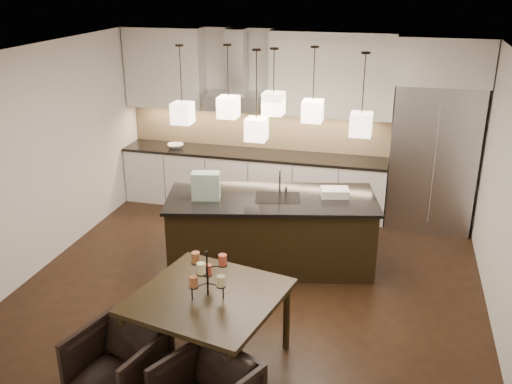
% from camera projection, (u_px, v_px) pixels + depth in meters
% --- Properties ---
extents(floor, '(5.50, 5.50, 0.02)m').
position_uv_depth(floor, '(252.00, 285.00, 7.03)').
color(floor, black).
rests_on(floor, ground).
extents(ceiling, '(5.50, 5.50, 0.02)m').
position_uv_depth(ceiling, '(251.00, 52.00, 6.01)').
color(ceiling, white).
rests_on(ceiling, wall_back).
extents(wall_back, '(5.50, 0.02, 2.80)m').
position_uv_depth(wall_back, '(296.00, 121.00, 9.01)').
color(wall_back, silver).
rests_on(wall_back, ground).
extents(wall_front, '(5.50, 0.02, 2.80)m').
position_uv_depth(wall_front, '(152.00, 306.00, 4.03)').
color(wall_front, silver).
rests_on(wall_front, ground).
extents(wall_left, '(0.02, 5.50, 2.80)m').
position_uv_depth(wall_left, '(39.00, 159.00, 7.16)').
color(wall_left, silver).
rests_on(wall_left, ground).
extents(wall_right, '(0.02, 5.50, 2.80)m').
position_uv_depth(wall_right, '(510.00, 200.00, 5.88)').
color(wall_right, silver).
rests_on(wall_right, ground).
extents(refrigerator, '(1.20, 0.72, 2.15)m').
position_uv_depth(refrigerator, '(433.00, 157.00, 8.30)').
color(refrigerator, '#B7B7BA').
rests_on(refrigerator, floor).
extents(fridge_panel, '(1.26, 0.72, 0.65)m').
position_uv_depth(fridge_panel, '(444.00, 60.00, 7.79)').
color(fridge_panel, silver).
rests_on(fridge_panel, refrigerator).
extents(lower_cabinets, '(4.21, 0.62, 0.88)m').
position_uv_depth(lower_cabinets, '(253.00, 181.00, 9.20)').
color(lower_cabinets, silver).
rests_on(lower_cabinets, floor).
extents(countertop, '(4.21, 0.66, 0.04)m').
position_uv_depth(countertop, '(253.00, 154.00, 9.04)').
color(countertop, black).
rests_on(countertop, lower_cabinets).
extents(backsplash, '(4.21, 0.02, 0.63)m').
position_uv_depth(backsplash, '(257.00, 129.00, 9.19)').
color(backsplash, '#D8B586').
rests_on(backsplash, countertop).
extents(upper_cab_left, '(1.25, 0.35, 1.25)m').
position_uv_depth(upper_cab_left, '(165.00, 68.00, 9.04)').
color(upper_cab_left, silver).
rests_on(upper_cab_left, wall_back).
extents(upper_cab_right, '(1.85, 0.35, 1.25)m').
position_uv_depth(upper_cab_right, '(332.00, 75.00, 8.43)').
color(upper_cab_right, silver).
rests_on(upper_cab_right, wall_back).
extents(hood_canopy, '(0.90, 0.52, 0.24)m').
position_uv_depth(hood_canopy, '(235.00, 101.00, 8.85)').
color(hood_canopy, '#B7B7BA').
rests_on(hood_canopy, wall_back).
extents(hood_chimney, '(0.30, 0.28, 0.96)m').
position_uv_depth(hood_chimney, '(236.00, 61.00, 8.74)').
color(hood_chimney, '#B7B7BA').
rests_on(hood_chimney, hood_canopy).
extents(fruit_bowl, '(0.34, 0.34, 0.06)m').
position_uv_depth(fruit_bowl, '(176.00, 146.00, 9.27)').
color(fruit_bowl, silver).
rests_on(fruit_bowl, countertop).
extents(island_body, '(2.72, 1.57, 0.90)m').
position_uv_depth(island_body, '(271.00, 232.00, 7.37)').
color(island_body, black).
rests_on(island_body, floor).
extents(island_top, '(2.82, 1.67, 0.04)m').
position_uv_depth(island_top, '(272.00, 199.00, 7.20)').
color(island_top, black).
rests_on(island_top, island_body).
extents(faucet, '(0.15, 0.26, 0.39)m').
position_uv_depth(faucet, '(280.00, 180.00, 7.22)').
color(faucet, silver).
rests_on(faucet, island_top).
extents(tote_bag, '(0.38, 0.26, 0.35)m').
position_uv_depth(tote_bag, '(206.00, 186.00, 7.08)').
color(tote_bag, '#23553A').
rests_on(tote_bag, island_top).
extents(food_container, '(0.39, 0.32, 0.10)m').
position_uv_depth(food_container, '(335.00, 192.00, 7.21)').
color(food_container, silver).
rests_on(food_container, island_top).
extents(dining_table, '(1.54, 1.54, 0.77)m').
position_uv_depth(dining_table, '(209.00, 329.00, 5.49)').
color(dining_table, black).
rests_on(dining_table, floor).
extents(candelabra, '(0.44, 0.44, 0.45)m').
position_uv_depth(candelabra, '(207.00, 273.00, 5.27)').
color(candelabra, black).
rests_on(candelabra, dining_table).
extents(candle_a, '(0.09, 0.09, 0.10)m').
position_uv_depth(candle_a, '(221.00, 281.00, 5.22)').
color(candle_a, beige).
rests_on(candle_a, candelabra).
extents(candle_b, '(0.09, 0.09, 0.10)m').
position_uv_depth(candle_b, '(208.00, 270.00, 5.42)').
color(candle_b, '#BF4935').
rests_on(candle_b, candelabra).
extents(candle_c, '(0.09, 0.09, 0.10)m').
position_uv_depth(candle_c, '(194.00, 282.00, 5.21)').
color(candle_c, '#A35E37').
rests_on(candle_c, candelabra).
extents(candle_d, '(0.09, 0.09, 0.10)m').
position_uv_depth(candle_d, '(223.00, 260.00, 5.25)').
color(candle_d, '#BF4935').
rests_on(candle_d, candelabra).
extents(candle_e, '(0.09, 0.09, 0.10)m').
position_uv_depth(candle_e, '(196.00, 257.00, 5.30)').
color(candle_e, '#A35E37').
rests_on(candle_e, candelabra).
extents(candle_f, '(0.09, 0.09, 0.10)m').
position_uv_depth(candle_f, '(201.00, 268.00, 5.10)').
color(candle_f, beige).
rests_on(candle_f, candelabra).
extents(armchair_left, '(0.88, 0.90, 0.67)m').
position_uv_depth(armchair_left, '(118.00, 366.00, 5.06)').
color(armchair_left, black).
rests_on(armchair_left, floor).
extents(pendant_a, '(0.24, 0.24, 0.26)m').
position_uv_depth(pendant_a, '(183.00, 113.00, 7.01)').
color(pendant_a, beige).
rests_on(pendant_a, ceiling).
extents(pendant_b, '(0.24, 0.24, 0.26)m').
position_uv_depth(pendant_b, '(228.00, 107.00, 7.03)').
color(pendant_b, beige).
rests_on(pendant_b, ceiling).
extents(pendant_c, '(0.24, 0.24, 0.26)m').
position_uv_depth(pendant_c, '(274.00, 104.00, 6.66)').
color(pendant_c, beige).
rests_on(pendant_c, ceiling).
extents(pendant_d, '(0.24, 0.24, 0.26)m').
position_uv_depth(pendant_d, '(313.00, 111.00, 6.85)').
color(pendant_d, beige).
rests_on(pendant_d, ceiling).
extents(pendant_e, '(0.24, 0.24, 0.26)m').
position_uv_depth(pendant_e, '(361.00, 124.00, 6.39)').
color(pendant_e, beige).
rests_on(pendant_e, ceiling).
extents(pendant_f, '(0.24, 0.24, 0.26)m').
position_uv_depth(pendant_f, '(256.00, 129.00, 6.67)').
color(pendant_f, beige).
rests_on(pendant_f, ceiling).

